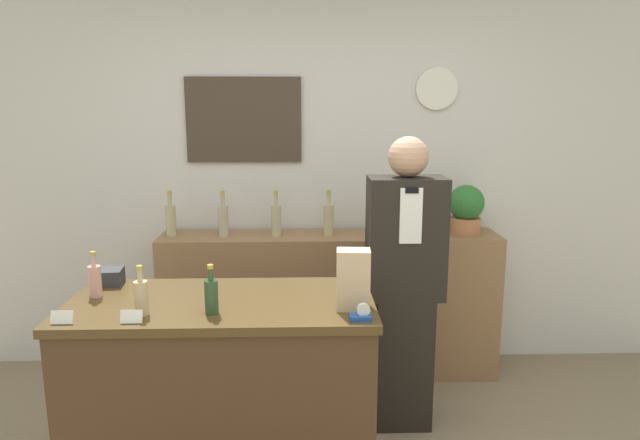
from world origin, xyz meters
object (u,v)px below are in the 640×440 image
Objects in this scene: potted_plant at (466,209)px; paper_bag at (353,279)px; shopkeeper at (404,286)px; tape_dispenser at (362,315)px.

potted_plant reaches higher than paper_bag.
shopkeeper is 5.01× the size of potted_plant.
potted_plant is at bearing 56.70° from paper_bag.
paper_bag is at bearing -117.33° from shopkeeper.
paper_bag reaches higher than tape_dispenser.
potted_plant is at bearing 59.91° from tape_dispenser.
shopkeeper reaches higher than potted_plant.
potted_plant is 1.70m from tape_dispenser.
paper_bag is 2.98× the size of tape_dispenser.
shopkeeper reaches higher than paper_bag.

